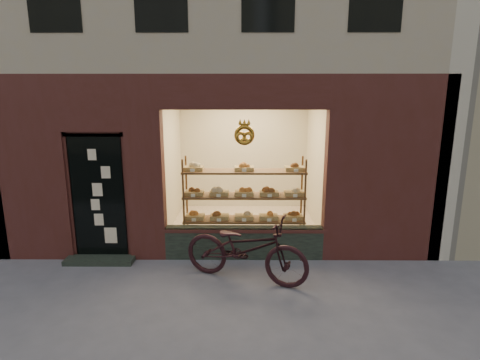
{
  "coord_description": "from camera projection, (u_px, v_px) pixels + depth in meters",
  "views": [
    {
      "loc": [
        0.42,
        -3.99,
        2.74
      ],
      "look_at": [
        0.38,
        2.0,
        1.41
      ],
      "focal_mm": 28.0,
      "sensor_mm": 36.0,
      "label": 1
    }
  ],
  "objects": [
    {
      "name": "ground",
      "position": [
        207.0,
        331.0,
        4.5
      ],
      "size": [
        90.0,
        90.0,
        0.0
      ],
      "primitive_type": "plane",
      "color": "#585964"
    },
    {
      "name": "display_shelf",
      "position": [
        244.0,
        204.0,
        6.8
      ],
      "size": [
        2.2,
        0.45,
        1.7
      ],
      "color": "brown",
      "rests_on": "ground"
    },
    {
      "name": "bicycle",
      "position": [
        246.0,
        248.0,
        5.64
      ],
      "size": [
        2.06,
        1.31,
        1.02
      ],
      "primitive_type": "imported",
      "rotation": [
        0.0,
        0.0,
        1.22
      ],
      "color": "black",
      "rests_on": "ground"
    }
  ]
}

